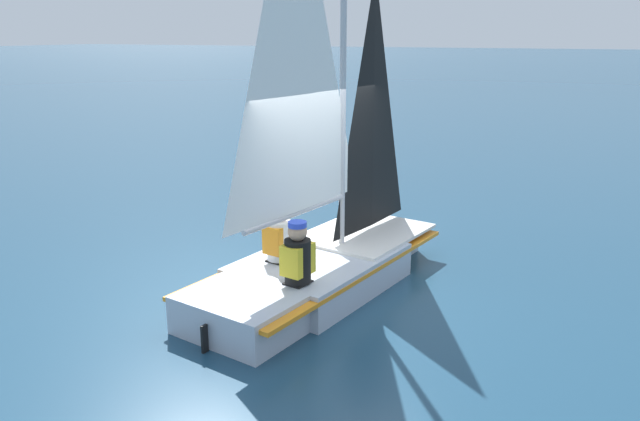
% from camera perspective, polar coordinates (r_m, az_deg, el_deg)
% --- Properties ---
extents(ground_plane, '(260.00, 260.00, 0.00)m').
position_cam_1_polar(ground_plane, '(8.11, -0.00, -7.06)').
color(ground_plane, navy).
extents(sailboat_main, '(4.16, 2.18, 5.28)m').
position_cam_1_polar(sailboat_main, '(7.85, -0.05, -2.13)').
color(sailboat_main, '#B2BCCC').
rests_on(sailboat_main, ground_plane).
extents(sailor_helm, '(0.38, 0.35, 1.16)m').
position_cam_1_polar(sailor_helm, '(7.74, -3.76, -3.23)').
color(sailor_helm, black).
rests_on(sailor_helm, ground_plane).
extents(sailor_crew, '(0.38, 0.35, 1.16)m').
position_cam_1_polar(sailor_crew, '(7.05, -2.05, -5.19)').
color(sailor_crew, black).
rests_on(sailor_crew, ground_plane).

